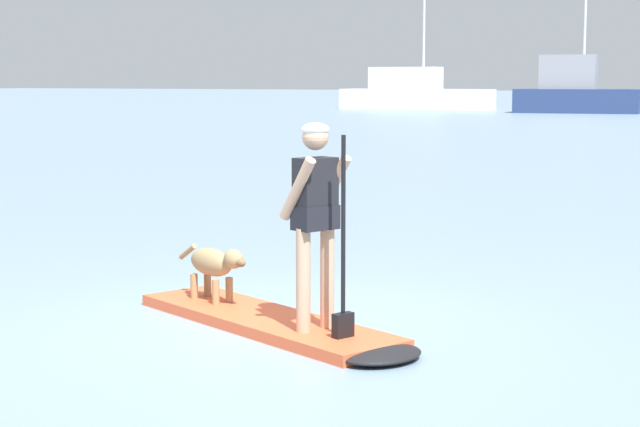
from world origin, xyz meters
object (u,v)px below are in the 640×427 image
paddleboard (281,325)px  moored_boat_center (413,93)px  dog (214,264)px  moored_boat_starboard (574,91)px  person_paddler (317,211)px

paddleboard → moored_boat_center: bearing=113.0°
dog → moored_boat_starboard: bearing=102.4°
paddleboard → moored_boat_starboard: (-14.36, 61.21, 1.40)m
paddleboard → moored_boat_center: size_ratio=0.28×
person_paddler → paddleboard: bearing=159.0°
paddleboard → moored_boat_starboard: bearing=103.2°
moored_boat_starboard → moored_boat_center: bearing=165.2°
paddleboard → moored_boat_center: 70.26m
paddleboard → dog: size_ratio=3.22×
dog → paddleboard: bearing=-21.0°
person_paddler → dog: bearing=159.0°
moored_boat_center → dog: bearing=-67.6°
moored_boat_center → moored_boat_starboard: (13.08, -3.47, 0.26)m
dog → moored_boat_center: 69.55m
dog → person_paddler: bearing=-21.0°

